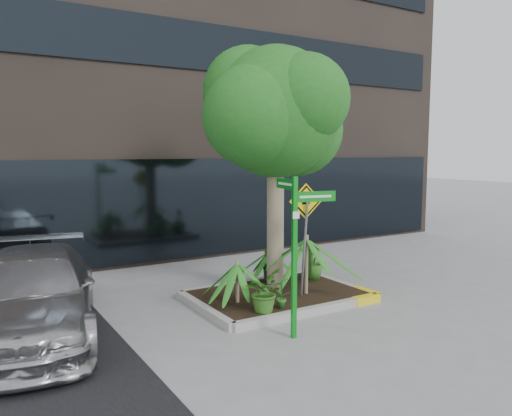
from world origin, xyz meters
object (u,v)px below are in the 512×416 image
tree (275,113)px  cattle_sign (305,221)px  parked_car (33,295)px  street_sign_post (296,239)px

tree → cattle_sign: (0.02, -0.99, -2.05)m
parked_car → cattle_sign: bearing=0.4°
street_sign_post → parked_car: bearing=159.1°
cattle_sign → street_sign_post: bearing=-120.0°
street_sign_post → cattle_sign: 1.65m
cattle_sign → parked_car: bearing=-179.9°
street_sign_post → cattle_sign: bearing=59.3°
parked_car → cattle_sign: 4.78m
cattle_sign → tree: bearing=103.1°
parked_car → cattle_sign: cattle_sign is taller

